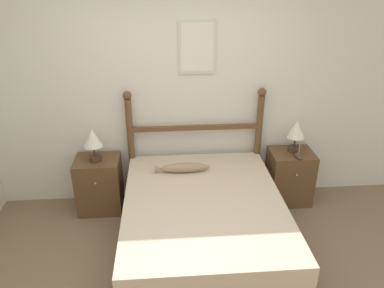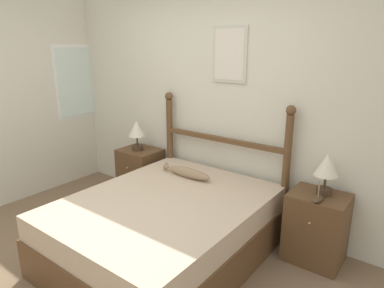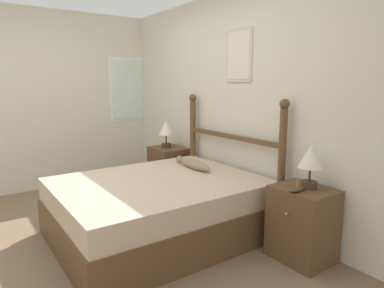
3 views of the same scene
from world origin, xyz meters
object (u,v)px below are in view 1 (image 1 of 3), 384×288
at_px(bed, 203,225).
at_px(table_lamp_right, 296,131).
at_px(fish_pillow, 183,168).
at_px(model_boat, 298,156).
at_px(nightstand_right, 289,176).
at_px(table_lamp_left, 93,140).
at_px(nightstand_left, 100,184).

bearing_deg(bed, table_lamp_right, 35.75).
bearing_deg(fish_pillow, bed, -72.89).
height_order(table_lamp_right, model_boat, table_lamp_right).
relative_size(table_lamp_right, fish_pillow, 0.64).
height_order(bed, nightstand_right, nightstand_right).
relative_size(table_lamp_left, table_lamp_right, 1.00).
relative_size(bed, fish_pillow, 3.34).
height_order(nightstand_left, model_boat, model_boat).
xyz_separation_m(table_lamp_left, model_boat, (2.28, -0.10, -0.23)).
xyz_separation_m(bed, model_boat, (1.15, 0.67, 0.38)).
bearing_deg(table_lamp_right, model_boat, -90.13).
relative_size(nightstand_right, table_lamp_right, 1.71).
distance_m(nightstand_left, table_lamp_right, 2.35).
xyz_separation_m(nightstand_right, fish_pillow, (-1.30, -0.24, 0.31)).
xyz_separation_m(nightstand_left, table_lamp_right, (2.27, 0.03, 0.58)).
distance_m(nightstand_left, nightstand_right, 2.25).
distance_m(bed, model_boat, 1.38).
distance_m(model_boat, fish_pillow, 1.32).
xyz_separation_m(table_lamp_left, fish_pillow, (0.96, -0.21, -0.27)).
height_order(nightstand_right, table_lamp_right, table_lamp_right).
relative_size(nightstand_left, table_lamp_right, 1.71).
xyz_separation_m(table_lamp_right, fish_pillow, (-1.32, -0.27, -0.27)).
relative_size(nightstand_left, table_lamp_left, 1.71).
xyz_separation_m(nightstand_left, model_boat, (2.27, -0.13, 0.35)).
bearing_deg(table_lamp_left, nightstand_left, 76.11).
bearing_deg(nightstand_right, model_boat, -80.34).
bearing_deg(table_lamp_right, bed, -144.25).
relative_size(table_lamp_right, model_boat, 2.08).
xyz_separation_m(nightstand_left, table_lamp_left, (-0.01, -0.03, 0.58)).
xyz_separation_m(table_lamp_left, table_lamp_right, (2.28, 0.06, 0.00)).
bearing_deg(model_boat, table_lamp_right, 89.87).
height_order(table_lamp_left, fish_pillow, table_lamp_left).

